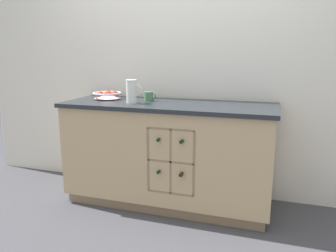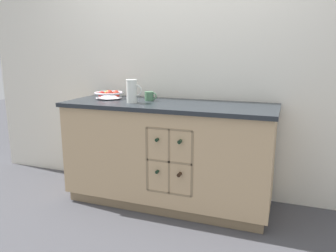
{
  "view_description": "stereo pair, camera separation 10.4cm",
  "coord_description": "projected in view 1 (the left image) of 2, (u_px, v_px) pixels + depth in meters",
  "views": [
    {
      "loc": [
        0.87,
        -2.65,
        1.33
      ],
      "look_at": [
        0.0,
        0.0,
        0.71
      ],
      "focal_mm": 35.0,
      "sensor_mm": 36.0,
      "label": 1
    },
    {
      "loc": [
        0.96,
        -2.61,
        1.33
      ],
      "look_at": [
        0.0,
        0.0,
        0.71
      ],
      "focal_mm": 35.0,
      "sensor_mm": 36.0,
      "label": 2
    }
  ],
  "objects": [
    {
      "name": "back_wall",
      "position": [
        180.0,
        60.0,
        3.08
      ],
      "size": [
        4.4,
        0.06,
        2.55
      ],
      "primitive_type": "cube",
      "color": "silver",
      "rests_on": "ground_plane"
    },
    {
      "name": "ceramic_mug",
      "position": [
        149.0,
        96.0,
        2.95
      ],
      "size": [
        0.11,
        0.08,
        0.08
      ],
      "color": "#4C7A56",
      "rests_on": "kitchen_island"
    },
    {
      "name": "ground_plane",
      "position": [
        168.0,
        202.0,
        3.01
      ],
      "size": [
        14.0,
        14.0,
        0.0
      ],
      "primitive_type": "plane",
      "color": "#424247"
    },
    {
      "name": "white_pitcher",
      "position": [
        132.0,
        91.0,
        2.79
      ],
      "size": [
        0.14,
        0.1,
        0.2
      ],
      "color": "silver",
      "rests_on": "kitchen_island"
    },
    {
      "name": "kitchen_island",
      "position": [
        168.0,
        153.0,
        2.9
      ],
      "size": [
        1.83,
        0.67,
        0.91
      ],
      "color": "#8B7354",
      "rests_on": "ground_plane"
    },
    {
      "name": "fruit_bowl",
      "position": [
        107.0,
        95.0,
        3.05
      ],
      "size": [
        0.27,
        0.27,
        0.08
      ],
      "color": "silver",
      "rests_on": "kitchen_island"
    }
  ]
}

